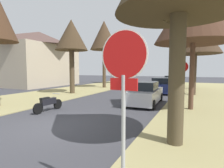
% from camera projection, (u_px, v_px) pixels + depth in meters
% --- Properties ---
extents(ground_plane, '(120.00, 120.00, 0.00)m').
position_uv_depth(ground_plane, '(54.00, 126.00, 7.42)').
color(ground_plane, '#38383D').
extents(stop_sign_near, '(0.80, 0.08, 2.98)m').
position_uv_depth(stop_sign_near, '(124.00, 81.00, 2.82)').
color(stop_sign_near, '#9EA0A5').
rests_on(stop_sign_near, grass_verge_right).
extents(stop_sign_far, '(0.81, 0.40, 2.96)m').
position_uv_depth(stop_sign_far, '(182.00, 73.00, 12.60)').
color(stop_sign_far, '#9EA0A5').
rests_on(stop_sign_far, grass_verge_right).
extents(street_tree_right_mid_a, '(4.40, 4.40, 7.54)m').
position_uv_depth(street_tree_right_mid_a, '(194.00, 11.00, 9.95)').
color(street_tree_right_mid_a, brown).
rests_on(street_tree_right_mid_a, grass_verge_right).
extents(street_tree_right_mid_b, '(4.55, 4.55, 7.37)m').
position_uv_depth(street_tree_right_mid_b, '(195.00, 35.00, 16.04)').
color(street_tree_right_mid_b, '#4A392A').
rests_on(street_tree_right_mid_b, grass_verge_right).
extents(street_tree_right_far, '(4.67, 4.67, 7.69)m').
position_uv_depth(street_tree_right_far, '(194.00, 40.00, 21.30)').
color(street_tree_right_far, '#53342C').
rests_on(street_tree_right_far, grass_verge_right).
extents(street_tree_left_mid_a, '(3.22, 3.22, 7.27)m').
position_uv_depth(street_tree_left_mid_a, '(71.00, 36.00, 17.18)').
color(street_tree_left_mid_a, '#4A3B28').
rests_on(street_tree_left_mid_a, grass_verge_left).
extents(street_tree_left_mid_b, '(3.65, 3.65, 8.71)m').
position_uv_depth(street_tree_left_mid_b, '(104.00, 36.00, 22.79)').
color(street_tree_left_mid_b, '#4F3D2A').
rests_on(street_tree_left_mid_b, grass_verge_left).
extents(street_tree_left_far, '(3.56, 3.56, 8.57)m').
position_uv_depth(street_tree_left_far, '(121.00, 45.00, 29.73)').
color(street_tree_left_far, brown).
rests_on(street_tree_left_far, grass_verge_left).
extents(parked_sedan_silver, '(2.07, 4.46, 1.57)m').
position_uv_depth(parked_sedan_silver, '(145.00, 94.00, 12.24)').
color(parked_sedan_silver, '#BCBCC1').
rests_on(parked_sedan_silver, ground).
extents(parked_sedan_navy, '(2.07, 4.46, 1.57)m').
position_uv_depth(parked_sedan_navy, '(161.00, 86.00, 18.21)').
color(parked_sedan_navy, navy).
rests_on(parked_sedan_navy, ground).
extents(parked_sedan_black, '(2.07, 4.46, 1.57)m').
position_uv_depth(parked_sedan_black, '(172.00, 82.00, 24.25)').
color(parked_sedan_black, black).
rests_on(parked_sedan_black, ground).
extents(parked_sedan_green, '(2.07, 4.46, 1.57)m').
position_uv_depth(parked_sedan_green, '(176.00, 80.00, 29.62)').
color(parked_sedan_green, '#28663D').
rests_on(parked_sedan_green, ground).
extents(parked_motorcycle, '(0.60, 2.05, 0.97)m').
position_uv_depth(parked_motorcycle, '(48.00, 103.00, 10.00)').
color(parked_motorcycle, black).
rests_on(parked_motorcycle, ground).
extents(house_backdrop_left, '(7.44, 11.10, 8.10)m').
position_uv_depth(house_backdrop_left, '(40.00, 58.00, 26.51)').
color(house_backdrop_left, tan).
rests_on(house_backdrop_left, ground).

